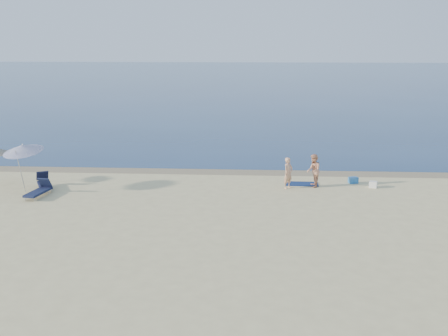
% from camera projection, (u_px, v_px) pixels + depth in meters
% --- Properties ---
extents(sea, '(240.00, 160.00, 0.01)m').
position_uv_depth(sea, '(254.00, 78.00, 110.30)').
color(sea, '#0C254D').
rests_on(sea, ground).
extents(wet_sand_strip, '(240.00, 1.60, 0.00)m').
position_uv_depth(wet_sand_strip, '(236.00, 172.00, 31.89)').
color(wet_sand_strip, '#847254').
rests_on(wet_sand_strip, ground).
extents(person_left, '(0.67, 0.68, 1.58)m').
position_uv_depth(person_left, '(288.00, 173.00, 28.21)').
color(person_left, tan).
rests_on(person_left, ground).
extents(person_right, '(0.66, 0.84, 1.69)m').
position_uv_depth(person_right, '(314.00, 171.00, 28.47)').
color(person_right, tan).
rests_on(person_right, ground).
extents(beach_towel, '(1.69, 0.96, 0.03)m').
position_uv_depth(beach_towel, '(302.00, 184.00, 29.20)').
color(beach_towel, '#0F1F4B').
rests_on(beach_towel, ground).
extents(white_bag, '(0.46, 0.43, 0.33)m').
position_uv_depth(white_bag, '(373.00, 184.00, 28.49)').
color(white_bag, silver).
rests_on(white_bag, ground).
extents(blue_cooler, '(0.54, 0.46, 0.32)m').
position_uv_depth(blue_cooler, '(353.00, 180.00, 29.37)').
color(blue_cooler, '#2063AE').
rests_on(blue_cooler, ground).
extents(umbrella_near, '(2.56, 2.57, 2.57)m').
position_uv_depth(umbrella_near, '(23.00, 148.00, 27.32)').
color(umbrella_near, silver).
rests_on(umbrella_near, ground).
extents(lounger_left, '(1.36, 1.88, 0.80)m').
position_uv_depth(lounger_left, '(44.00, 183.00, 28.22)').
color(lounger_left, '#131735').
rests_on(lounger_left, ground).
extents(lounger_right, '(0.83, 1.84, 0.78)m').
position_uv_depth(lounger_right, '(38.00, 191.00, 26.82)').
color(lounger_right, '#151D3B').
rests_on(lounger_right, ground).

